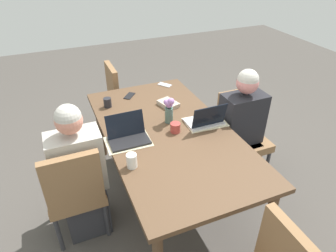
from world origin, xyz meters
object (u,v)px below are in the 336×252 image
object	(u,v)px
laptop_far_left_mid	(205,120)
phone_silver	(165,85)
dining_table	(168,138)
coffee_mug_near_right	(107,103)
chair_far_left_mid	(240,131)
laptop_near_left_near	(128,135)
coffee_mug_near_left	(132,161)
flower_vase	(169,108)
phone_black	(129,96)
person_near_left_near	(81,178)
book_red_cover	(168,104)
person_far_left_mid	(240,134)
chair_near_left_near	(75,189)
chair_head_left_left_far	(123,96)
coffee_mug_centre_left	(175,128)

from	to	relation	value
laptop_far_left_mid	phone_silver	size ratio (longest dim) A/B	2.13
dining_table	coffee_mug_near_right	xyz separation A→B (m)	(-0.62, -0.38, 0.12)
chair_far_left_mid	coffee_mug_near_right	distance (m)	1.35
laptop_near_left_near	coffee_mug_near_left	xyz separation A→B (m)	(0.34, -0.07, 0.01)
dining_table	laptop_near_left_near	distance (m)	0.37
dining_table	flower_vase	distance (m)	0.26
laptop_far_left_mid	coffee_mug_near_right	size ratio (longest dim) A/B	3.46
phone_black	person_near_left_near	bearing A→B (deg)	-179.24
book_red_cover	person_far_left_mid	bearing A→B (deg)	39.10
chair_near_left_near	person_far_left_mid	world-z (taller)	person_far_left_mid
phone_black	flower_vase	bearing A→B (deg)	-123.85
laptop_near_left_near	chair_far_left_mid	bearing A→B (deg)	93.44
coffee_mug_near_left	phone_silver	size ratio (longest dim) A/B	0.73
chair_head_left_left_far	flower_vase	world-z (taller)	flower_vase
laptop_near_left_near	chair_head_left_left_far	bearing A→B (deg)	167.26
coffee_mug_near_left	dining_table	bearing A→B (deg)	128.33
laptop_far_left_mid	phone_silver	bearing A→B (deg)	-178.49
chair_far_left_mid	phone_silver	xyz separation A→B (m)	(-0.79, -0.50, 0.26)
book_red_cover	phone_black	world-z (taller)	book_red_cover
person_near_left_near	coffee_mug_near_left	world-z (taller)	person_near_left_near
person_near_left_near	laptop_near_left_near	distance (m)	0.51
chair_far_left_mid	phone_silver	bearing A→B (deg)	-147.66
person_near_left_near	coffee_mug_near_left	bearing A→B (deg)	51.79
coffee_mug_near_left	phone_silver	xyz separation A→B (m)	(-1.20, 0.74, -0.05)
flower_vase	book_red_cover	world-z (taller)	flower_vase
person_far_left_mid	coffee_mug_centre_left	xyz separation A→B (m)	(0.03, -0.71, 0.27)
coffee_mug_near_left	coffee_mug_centre_left	bearing A→B (deg)	122.19
coffee_mug_near_right	book_red_cover	size ratio (longest dim) A/B	0.46
person_far_left_mid	chair_head_left_left_far	bearing A→B (deg)	-147.22
chair_far_left_mid	person_far_left_mid	size ratio (longest dim) A/B	0.75
person_near_left_near	laptop_far_left_mid	distance (m)	1.16
chair_head_left_left_far	phone_black	bearing A→B (deg)	-5.91
chair_head_left_left_far	coffee_mug_near_right	bearing A→B (deg)	-25.27
laptop_far_left_mid	book_red_cover	bearing A→B (deg)	-158.89
laptop_near_left_near	coffee_mug_centre_left	size ratio (longest dim) A/B	3.70
dining_table	person_far_left_mid	distance (m)	0.78
laptop_far_left_mid	coffee_mug_centre_left	bearing A→B (deg)	-88.76
chair_near_left_near	person_near_left_near	size ratio (longest dim) A/B	0.75
book_red_cover	phone_black	bearing A→B (deg)	-155.42
person_near_left_near	book_red_cover	world-z (taller)	person_near_left_near
coffee_mug_centre_left	book_red_cover	xyz separation A→B (m)	(-0.45, 0.12, -0.02)
phone_black	phone_silver	distance (m)	0.45
person_far_left_mid	coffee_mug_centre_left	distance (m)	0.76
laptop_near_left_near	coffee_mug_near_right	size ratio (longest dim) A/B	3.46
flower_vase	phone_silver	bearing A→B (deg)	160.61
coffee_mug_near_right	coffee_mug_centre_left	size ratio (longest dim) A/B	1.07
person_near_left_near	book_red_cover	size ratio (longest dim) A/B	5.97
flower_vase	laptop_far_left_mid	distance (m)	0.34
coffee_mug_centre_left	book_red_cover	world-z (taller)	coffee_mug_centre_left
flower_vase	coffee_mug_near_right	world-z (taller)	flower_vase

